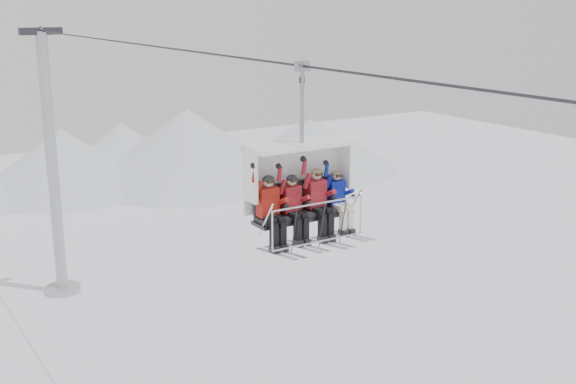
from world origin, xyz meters
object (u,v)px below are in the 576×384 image
skier_far_left (270,208)px  skier_far_right (339,199)px  lift_tower_right (54,184)px  skier_center_left (293,205)px  skier_center_right (318,200)px  chairlift_carrier (298,179)px

skier_far_left → skier_far_right: (1.86, -0.01, -0.06)m
lift_tower_right → skier_far_left: 23.20m
skier_center_left → skier_center_right: skier_center_right is taller
chairlift_carrier → skier_center_right: chairlift_carrier is taller
skier_center_right → skier_far_right: bearing=-1.5°
chairlift_carrier → skier_center_left: (-0.33, -0.31, -0.51)m
skier_center_left → skier_center_right: (0.68, 0.01, 0.03)m
chairlift_carrier → skier_far_left: chairlift_carrier is taller
chairlift_carrier → skier_far_left: bearing=-162.1°
skier_far_left → skier_center_left: size_ratio=1.04×
lift_tower_right → skier_center_left: size_ratio=7.99×
lift_tower_right → skier_center_right: 23.19m
skier_center_right → chairlift_carrier: bearing=138.7°
skier_far_right → skier_far_left: bearing=179.5°
chairlift_carrier → skier_center_right: 0.66m
lift_tower_right → chairlift_carrier: (0.00, -22.45, 4.95)m
skier_far_left → skier_far_right: skier_far_left is taller
lift_tower_right → skier_far_left: size_ratio=7.66×
skier_center_right → skier_center_left: bearing=-179.4°
lift_tower_right → chairlift_carrier: bearing=-90.0°
skier_far_left → skier_far_right: 1.86m
skier_center_left → chairlift_carrier: bearing=43.1°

